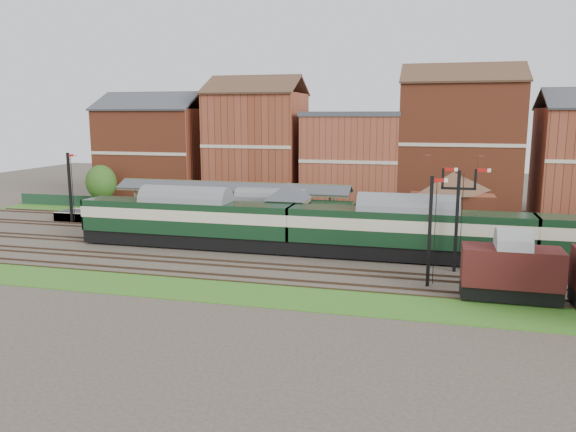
% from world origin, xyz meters
% --- Properties ---
extents(ground, '(160.00, 160.00, 0.00)m').
position_xyz_m(ground, '(0.00, 0.00, 0.00)').
color(ground, '#473D33').
rests_on(ground, ground).
extents(grass_back, '(90.00, 4.50, 0.06)m').
position_xyz_m(grass_back, '(0.00, 16.00, 0.03)').
color(grass_back, '#2D6619').
rests_on(grass_back, ground).
extents(grass_front, '(90.00, 5.00, 0.06)m').
position_xyz_m(grass_front, '(0.00, -12.00, 0.03)').
color(grass_front, '#2D6619').
rests_on(grass_front, ground).
extents(fence, '(90.00, 0.12, 1.50)m').
position_xyz_m(fence, '(0.00, 18.00, 0.75)').
color(fence, '#193823').
rests_on(fence, ground).
extents(platform, '(55.00, 3.40, 1.00)m').
position_xyz_m(platform, '(-5.00, 9.75, 0.50)').
color(platform, '#2D2D2D').
rests_on(platform, ground).
extents(signal_box, '(5.40, 5.40, 6.00)m').
position_xyz_m(signal_box, '(-3.00, 3.25, 3.19)').
color(signal_box, '#617A57').
rests_on(signal_box, ground).
extents(brick_hut, '(3.20, 2.64, 2.94)m').
position_xyz_m(brick_hut, '(5.00, 3.25, 1.20)').
color(brick_hut, brown).
rests_on(brick_hut, ground).
extents(station_building, '(8.10, 8.10, 5.90)m').
position_xyz_m(station_building, '(12.00, 9.75, 3.96)').
color(station_building, '#984326').
rests_on(station_building, platform).
extents(canopy, '(26.00, 3.89, 4.08)m').
position_xyz_m(canopy, '(-11.00, 9.75, 4.58)').
color(canopy, brown).
rests_on(canopy, platform).
extents(semaphore_bracket, '(3.60, 0.25, 8.18)m').
position_xyz_m(semaphore_bracket, '(12.04, -2.50, 4.63)').
color(semaphore_bracket, black).
rests_on(semaphore_bracket, ground).
extents(semaphore_platform_end, '(1.23, 0.25, 8.00)m').
position_xyz_m(semaphore_platform_end, '(-29.98, 8.00, 4.16)').
color(semaphore_platform_end, black).
rests_on(semaphore_platform_end, ground).
extents(semaphore_siding, '(1.23, 0.25, 8.00)m').
position_xyz_m(semaphore_siding, '(10.02, -7.00, 4.16)').
color(semaphore_siding, black).
rests_on(semaphore_siding, ground).
extents(town_backdrop, '(69.00, 10.00, 16.00)m').
position_xyz_m(town_backdrop, '(-0.18, 25.00, 7.00)').
color(town_backdrop, '#984326').
rests_on(town_backdrop, ground).
extents(dmu_train, '(60.42, 3.17, 4.64)m').
position_xyz_m(dmu_train, '(8.14, 0.00, 2.70)').
color(dmu_train, black).
rests_on(dmu_train, ground).
extents(platform_railcar, '(17.34, 2.73, 3.99)m').
position_xyz_m(platform_railcar, '(-5.63, 6.50, 2.34)').
color(platform_railcar, black).
rests_on(platform_railcar, ground).
extents(goods_van_a, '(6.28, 2.72, 3.81)m').
position_xyz_m(goods_van_a, '(15.31, -9.00, 2.16)').
color(goods_van_a, black).
rests_on(goods_van_a, ground).
extents(tree_back, '(3.95, 3.95, 5.77)m').
position_xyz_m(tree_back, '(-32.03, 17.39, 3.48)').
color(tree_back, '#382619').
rests_on(tree_back, ground).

